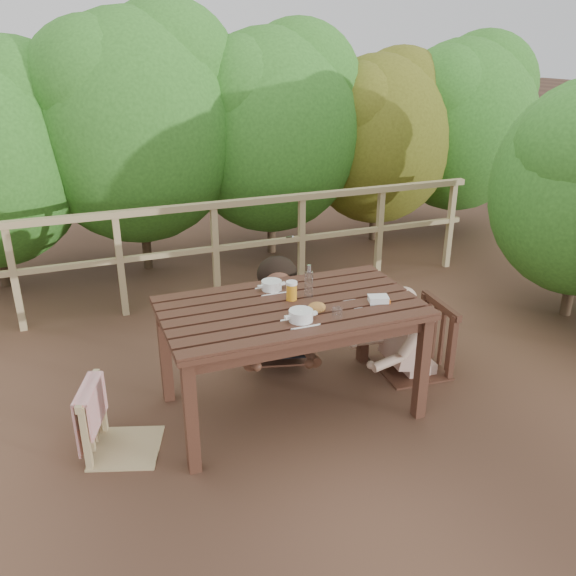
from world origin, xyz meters
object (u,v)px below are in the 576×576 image
object	(u,v)px
chair_left	(119,390)
soup_far	(272,286)
tumbler	(337,314)
chair_far	(276,301)
diner_right	(419,301)
woman	(275,275)
table	(291,358)
soup_near	(301,316)
butter_tub	(378,300)
beer_glass	(292,292)
bread_roll	(316,308)
chair_right	(415,310)
bottle	(309,282)

from	to	relation	value
chair_left	soup_far	size ratio (longest dim) A/B	3.66
soup_far	tumbler	size ratio (longest dim) A/B	2.99
chair_far	diner_right	size ratio (longest dim) A/B	0.81
woman	table	bearing A→B (deg)	92.42
diner_right	soup_far	world-z (taller)	diner_right
soup_near	butter_tub	size ratio (longest dim) A/B	1.94
table	diner_right	xyz separation A→B (m)	(1.11, 0.15, 0.19)
chair_far	beer_glass	bearing A→B (deg)	-86.58
soup_near	butter_tub	xyz separation A→B (m)	(0.59, 0.08, -0.01)
bread_roll	beer_glass	distance (m)	0.24
chair_far	soup_near	size ratio (longest dim) A/B	3.71
table	chair_right	distance (m)	1.09
table	soup_near	xyz separation A→B (m)	(-0.03, -0.25, 0.44)
soup_near	bread_roll	xyz separation A→B (m)	(0.15, 0.10, -0.01)
chair_far	soup_near	distance (m)	1.10
table	chair_right	bearing A→B (deg)	7.99
woman	soup_near	xyz separation A→B (m)	(-0.21, -1.04, 0.14)
diner_right	soup_near	distance (m)	1.23
woman	bottle	distance (m)	0.76
diner_right	tumbler	size ratio (longest dim) A/B	14.62
chair_left	chair_right	size ratio (longest dim) A/B	0.84
tumbler	woman	bearing A→B (deg)	91.13
beer_glass	bottle	size ratio (longest dim) A/B	0.59
bread_roll	tumbler	distance (m)	0.16
beer_glass	table	bearing A→B (deg)	-115.56
bottle	chair_far	bearing A→B (deg)	88.32
bottle	butter_tub	xyz separation A→B (m)	(0.40, -0.24, -0.10)
beer_glass	bottle	world-z (taller)	bottle
tumbler	diner_right	bearing A→B (deg)	26.11
soup_far	beer_glass	bearing A→B (deg)	-73.02
diner_right	beer_glass	world-z (taller)	diner_right
beer_glass	butter_tub	world-z (taller)	beer_glass
beer_glass	woman	bearing A→B (deg)	78.74
table	chair_far	bearing A→B (deg)	77.10
chair_far	woman	size ratio (longest dim) A/B	0.69
table	beer_glass	world-z (taller)	beer_glass
chair_left	beer_glass	distance (m)	1.26
tumbler	beer_glass	bearing A→B (deg)	114.53
chair_left	butter_tub	bearing A→B (deg)	-75.29
chair_left	soup_far	xyz separation A→B (m)	(1.12, 0.34, 0.39)
table	beer_glass	xyz separation A→B (m)	(0.03, 0.07, 0.47)
bread_roll	bottle	world-z (taller)	bottle
tumbler	butter_tub	bearing A→B (deg)	18.40
woman	bread_roll	distance (m)	0.96
soup_near	bottle	bearing A→B (deg)	59.50
chair_far	beer_glass	size ratio (longest dim) A/B	6.51
bread_roll	tumbler	xyz separation A→B (m)	(0.08, -0.14, 0.00)
soup_far	bottle	world-z (taller)	bottle
soup_far	chair_left	bearing A→B (deg)	-162.91
bread_roll	woman	bearing A→B (deg)	86.41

